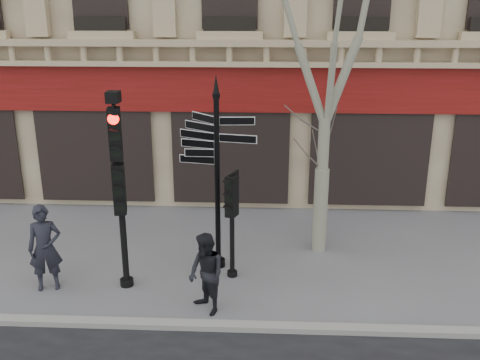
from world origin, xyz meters
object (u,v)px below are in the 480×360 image
object	(u,v)px
fingerpost	(217,142)
traffic_signal_main	(118,168)
plane_tree	(330,9)
pedestrian_b	(206,274)
pedestrian_a	(45,248)
traffic_signal_secondary	(232,207)

from	to	relation	value
fingerpost	traffic_signal_main	bearing A→B (deg)	-131.01
fingerpost	traffic_signal_main	distance (m)	2.19
plane_tree	pedestrian_b	bearing A→B (deg)	-130.08
traffic_signal_main	plane_tree	distance (m)	5.67
pedestrian_a	traffic_signal_secondary	bearing A→B (deg)	-6.72
fingerpost	pedestrian_b	bearing A→B (deg)	-70.54
traffic_signal_main	plane_tree	size ratio (longest dim) A/B	0.52
fingerpost	pedestrian_b	xyz separation A→B (m)	(-0.06, -1.96, -2.16)
traffic_signal_main	pedestrian_a	xyz separation A→B (m)	(-1.64, -0.20, -1.72)
fingerpost	pedestrian_a	distance (m)	4.27
fingerpost	pedestrian_a	size ratio (longest dim) A/B	2.34
pedestrian_a	pedestrian_b	bearing A→B (deg)	-29.68
traffic_signal_secondary	fingerpost	bearing A→B (deg)	148.37
fingerpost	traffic_signal_secondary	xyz separation A→B (m)	(0.35, -0.47, -1.33)
traffic_signal_main	pedestrian_b	world-z (taller)	traffic_signal_main
traffic_signal_main	traffic_signal_secondary	distance (m)	2.54
traffic_signal_main	traffic_signal_secondary	world-z (taller)	traffic_signal_main
plane_tree	pedestrian_a	bearing A→B (deg)	-159.85
plane_tree	fingerpost	bearing A→B (deg)	-157.82
fingerpost	pedestrian_a	world-z (taller)	fingerpost
fingerpost	plane_tree	size ratio (longest dim) A/B	0.54
plane_tree	traffic_signal_secondary	bearing A→B (deg)	-144.92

